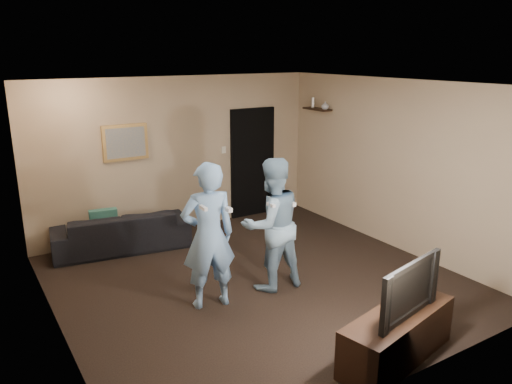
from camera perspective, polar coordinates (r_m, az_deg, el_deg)
ground at (r=6.82m, az=0.13°, el=-10.13°), size 5.00×5.00×0.00m
ceiling at (r=6.15m, az=0.15°, el=12.22°), size 5.00×5.00×0.04m
wall_back at (r=8.53m, az=-8.85°, el=4.23°), size 5.00×0.04×2.60m
wall_front at (r=4.56m, az=17.23°, el=-6.65°), size 5.00×0.04×2.60m
wall_left at (r=5.51m, az=-22.47°, el=-3.23°), size 0.04×5.00×2.60m
wall_right at (r=7.94m, az=15.63°, el=2.97°), size 0.04×5.00×2.60m
sofa at (r=8.04m, az=-15.16°, el=-4.27°), size 2.15×1.11×0.60m
throw_pillow at (r=7.92m, az=-16.99°, el=-3.34°), size 0.42×0.19×0.41m
painting_frame at (r=8.14m, az=-14.71°, el=5.51°), size 0.72×0.05×0.57m
painting_canvas at (r=8.12m, az=-14.65°, el=5.48°), size 0.62×0.01×0.47m
doorway at (r=9.21m, az=-0.39°, el=3.37°), size 0.90×0.06×2.00m
light_switch at (r=8.86m, az=-3.73°, el=4.82°), size 0.08×0.02×0.12m
wall_shelf at (r=9.05m, az=7.01°, el=9.39°), size 0.20×0.60×0.03m
shelf_vase at (r=8.87m, az=7.91°, el=9.77°), size 0.16×0.16×0.14m
shelf_figurine at (r=9.14m, az=6.53°, el=10.12°), size 0.06×0.06×0.18m
tv_console at (r=5.35m, az=15.83°, el=-15.59°), size 1.50×0.76×0.51m
television at (r=5.10m, az=16.29°, el=-10.35°), size 1.00×0.34×0.57m
wii_player_left at (r=5.91m, az=-5.47°, el=-5.01°), size 0.71×0.56×1.78m
wii_player_right at (r=6.35m, az=1.80°, el=-3.71°), size 0.86×0.68×1.73m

